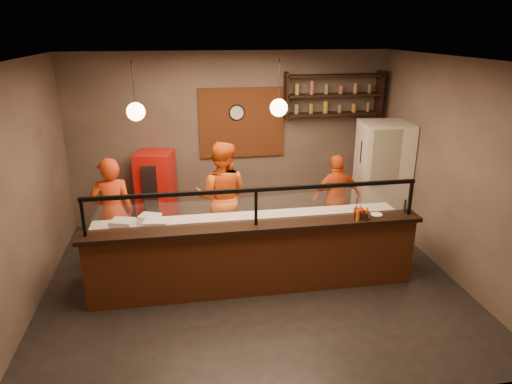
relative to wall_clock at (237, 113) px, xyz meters
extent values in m
plane|color=black|center=(-0.10, -2.46, -2.10)|extent=(6.00, 6.00, 0.00)
plane|color=#37302A|center=(-0.10, -2.46, 1.10)|extent=(6.00, 6.00, 0.00)
plane|color=#6F5C52|center=(-0.10, 0.04, -0.50)|extent=(6.00, 0.00, 6.00)
plane|color=#6F5C52|center=(-3.10, -2.46, -0.50)|extent=(0.00, 5.00, 5.00)
plane|color=#6F5C52|center=(2.90, -2.46, -0.50)|extent=(0.00, 5.00, 5.00)
plane|color=#6F5C52|center=(-0.10, -4.96, -0.50)|extent=(6.00, 0.00, 6.00)
cube|color=brown|center=(0.10, 0.01, -0.20)|extent=(1.60, 0.04, 1.30)
cube|color=brown|center=(-0.10, -2.76, -1.60)|extent=(4.60, 0.25, 1.00)
cube|color=black|center=(-0.10, -2.76, -1.07)|extent=(4.70, 0.37, 0.06)
cube|color=gray|center=(-0.10, -2.26, -1.68)|extent=(4.60, 0.75, 0.85)
cube|color=silver|center=(-0.10, -2.26, -1.23)|extent=(4.60, 0.75, 0.05)
cube|color=white|center=(-0.10, -2.76, -0.79)|extent=(4.40, 0.02, 0.50)
cube|color=black|center=(-0.10, -2.76, -0.54)|extent=(4.50, 0.05, 0.05)
cube|color=black|center=(-2.32, -2.76, -0.79)|extent=(0.04, 0.04, 0.50)
cube|color=black|center=(-0.10, -2.76, -0.79)|extent=(0.04, 0.04, 0.50)
cube|color=black|center=(2.12, -2.76, -0.79)|extent=(0.04, 0.04, 0.50)
cube|color=black|center=(1.80, -0.14, -0.05)|extent=(1.80, 0.28, 0.04)
cube|color=black|center=(1.80, -0.14, 0.30)|extent=(1.80, 0.28, 0.04)
cube|color=black|center=(1.80, -0.14, 0.65)|extent=(1.80, 0.28, 0.04)
cube|color=black|center=(0.90, -0.14, 0.30)|extent=(0.04, 0.28, 0.85)
cube|color=black|center=(2.70, -0.14, 0.30)|extent=(0.04, 0.28, 0.85)
cylinder|color=black|center=(0.00, 0.00, 0.00)|extent=(0.30, 0.04, 0.30)
cylinder|color=black|center=(-1.60, -2.26, 0.80)|extent=(0.01, 0.01, 0.60)
sphere|color=#F5B487|center=(-1.60, -2.26, 0.45)|extent=(0.24, 0.24, 0.24)
cylinder|color=black|center=(0.30, -2.26, 0.80)|extent=(0.01, 0.01, 0.60)
sphere|color=#F5B487|center=(0.30, -2.26, 0.45)|extent=(0.24, 0.24, 0.24)
imported|color=red|center=(-2.15, -1.54, -1.22)|extent=(0.70, 0.53, 1.76)
imported|color=#DE5714|center=(-0.43, -1.29, -1.16)|extent=(1.06, 0.92, 1.88)
imported|color=#EA5316|center=(1.58, -1.24, -1.33)|extent=(0.95, 0.50, 1.55)
cube|color=beige|center=(2.50, -1.00, -1.09)|extent=(0.93, 0.88, 2.03)
cube|color=red|center=(-1.54, -0.31, -1.35)|extent=(0.75, 0.71, 1.49)
cylinder|color=beige|center=(-0.61, -2.37, -1.19)|extent=(0.62, 0.62, 0.01)
cube|color=white|center=(-1.46, -2.38, -1.12)|extent=(0.34, 0.29, 0.16)
cube|color=silver|center=(-1.55, -2.14, -1.13)|extent=(0.35, 0.32, 0.14)
cube|color=silver|center=(-1.92, -2.29, -1.12)|extent=(0.36, 0.32, 0.15)
cylinder|color=yellow|center=(-1.74, -2.15, -1.17)|extent=(0.38, 0.10, 0.06)
cube|color=black|center=(1.38, -2.81, -0.99)|extent=(0.23, 0.20, 0.10)
cylinder|color=black|center=(2.10, -2.68, -0.95)|extent=(0.05, 0.05, 0.19)
cylinder|color=white|center=(1.66, -2.71, -1.03)|extent=(0.18, 0.18, 0.01)
camera|label=1|loc=(-1.03, -8.36, 1.49)|focal=32.00mm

